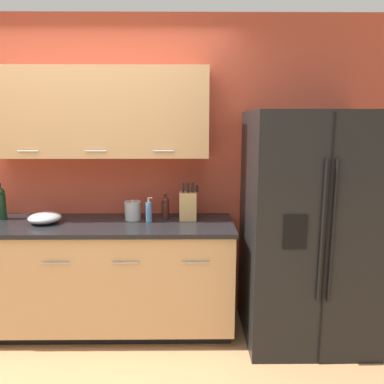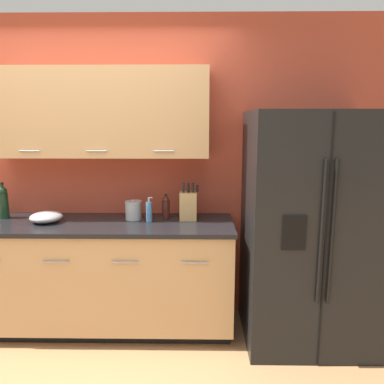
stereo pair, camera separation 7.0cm
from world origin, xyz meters
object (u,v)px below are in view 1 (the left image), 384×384
(refrigerator, at_px, (308,228))
(soap_dispenser, at_px, (149,212))
(wine_bottle, at_px, (1,203))
(steel_canister, at_px, (133,210))
(mixing_bowl, at_px, (45,218))
(knife_block, at_px, (188,205))
(oil_bottle, at_px, (165,207))

(refrigerator, height_order, soap_dispenser, refrigerator)
(refrigerator, distance_m, soap_dispenser, 1.26)
(refrigerator, height_order, wine_bottle, refrigerator)
(soap_dispenser, bearing_deg, steel_canister, 151.06)
(steel_canister, bearing_deg, mixing_bowl, -171.56)
(refrigerator, relative_size, knife_block, 5.76)
(knife_block, distance_m, oil_bottle, 0.19)
(refrigerator, bearing_deg, oil_bottle, 169.07)
(knife_block, bearing_deg, wine_bottle, 178.60)
(knife_block, height_order, steel_canister, knife_block)
(wine_bottle, xyz_separation_m, mixing_bowl, (0.41, -0.13, -0.10))
(refrigerator, xyz_separation_m, mixing_bowl, (-2.08, 0.09, 0.07))
(oil_bottle, height_order, steel_canister, oil_bottle)
(soap_dispenser, xyz_separation_m, oil_bottle, (0.13, 0.11, 0.01))
(oil_bottle, bearing_deg, soap_dispenser, -140.03)
(soap_dispenser, bearing_deg, knife_block, 11.71)
(steel_canister, bearing_deg, wine_bottle, 178.62)
(steel_canister, distance_m, mixing_bowl, 0.70)
(refrigerator, height_order, knife_block, refrigerator)
(knife_block, distance_m, mixing_bowl, 1.15)
(knife_block, distance_m, soap_dispenser, 0.32)
(mixing_bowl, bearing_deg, steel_canister, 8.44)
(refrigerator, bearing_deg, soap_dispenser, 174.95)
(wine_bottle, height_order, soap_dispenser, wine_bottle)
(refrigerator, bearing_deg, mixing_bowl, 177.65)
(soap_dispenser, bearing_deg, mixing_bowl, -178.23)
(steel_canister, bearing_deg, refrigerator, -7.67)
(refrigerator, relative_size, soap_dispenser, 8.88)
(knife_block, height_order, wine_bottle, knife_block)
(knife_block, relative_size, mixing_bowl, 1.22)
(refrigerator, distance_m, mixing_bowl, 2.09)
(oil_bottle, xyz_separation_m, mixing_bowl, (-0.96, -0.13, -0.06))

